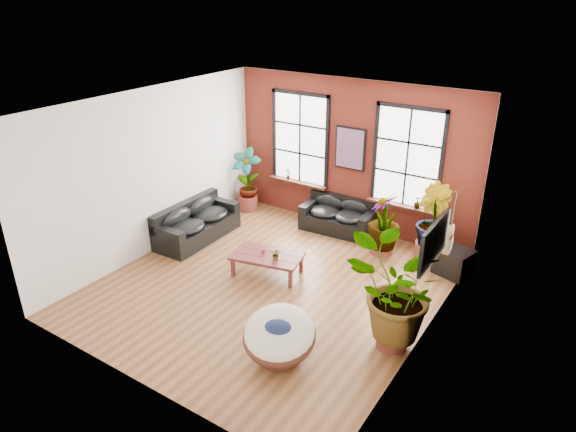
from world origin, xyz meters
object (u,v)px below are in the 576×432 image
object	(u,v)px
papasan_chair	(279,336)
coffee_table	(267,257)
sofa_back	(339,216)
sofa_left	(195,223)

from	to	relation	value
papasan_chair	coffee_table	bearing A→B (deg)	108.31
sofa_back	sofa_left	size ratio (longest dim) A/B	0.83
sofa_back	papasan_chair	bearing A→B (deg)	-76.41
sofa_left	coffee_table	xyz separation A→B (m)	(2.31, -0.44, 0.02)
coffee_table	sofa_back	bearing A→B (deg)	72.28
sofa_back	sofa_left	distance (m)	3.34
coffee_table	papasan_chair	size ratio (longest dim) A/B	1.03
sofa_back	coffee_table	xyz separation A→B (m)	(-0.23, -2.61, 0.04)
sofa_back	papasan_chair	world-z (taller)	papasan_chair
sofa_left	papasan_chair	distance (m)	4.64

